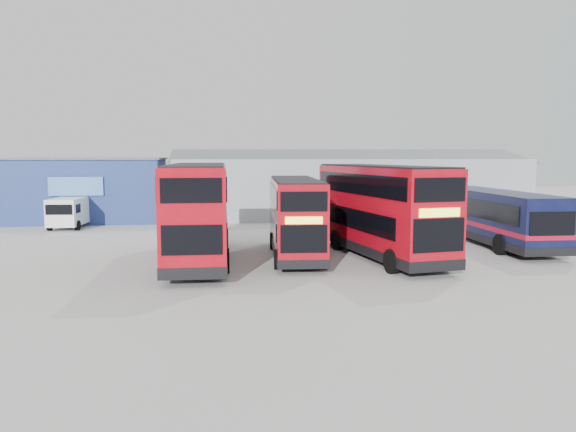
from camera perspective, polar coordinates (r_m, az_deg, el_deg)
The scene contains 8 objects.
ground_plane at distance 30.49m, azimuth -0.30°, elevation -3.83°, with size 120.00×120.00×0.00m, color #A0A09B.
office_block at distance 48.92m, azimuth -19.65°, elevation 2.62°, with size 12.30×8.32×5.12m.
maintenance_shed at distance 51.24m, azimuth 5.73°, elevation 3.12°, with size 30.50×12.00×5.89m.
double_decker_left at distance 28.14m, azimuth -9.09°, elevation 0.25°, with size 3.13×11.60×4.87m.
double_decker_centre at distance 29.31m, azimuth 0.74°, elevation -0.21°, with size 2.99×9.81×4.09m.
double_decker_right at distance 29.45m, azimuth 9.36°, elevation 0.42°, with size 4.43×11.58×4.79m.
single_decker_blue at distance 35.41m, azimuth 20.24°, elevation -0.21°, with size 3.10×11.91×3.21m.
panel_van at distance 44.24m, azimuth -21.18°, elevation 0.50°, with size 2.51×5.25×2.23m.
Camera 1 is at (-3.84, -29.78, 5.28)m, focal length 35.00 mm.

